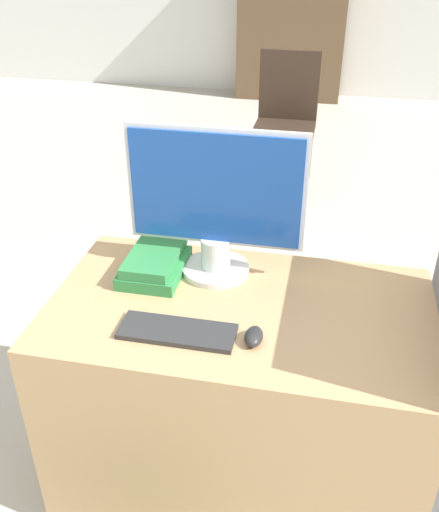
{
  "coord_description": "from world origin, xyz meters",
  "views": [
    {
      "loc": [
        0.22,
        -1.05,
        1.78
      ],
      "look_at": [
        -0.06,
        0.3,
        0.96
      ],
      "focal_mm": 40.0,
      "sensor_mm": 36.0,
      "label": 1
    }
  ],
  "objects_px": {
    "mouse": "(254,336)",
    "keyboard": "(177,332)",
    "far_chair": "(286,114)",
    "book_stack": "(155,263)",
    "monitor": "(216,204)"
  },
  "relations": [
    {
      "from": "book_stack",
      "to": "far_chair",
      "type": "bearing_deg",
      "value": 86.23
    },
    {
      "from": "monitor",
      "to": "far_chair",
      "type": "distance_m",
      "value": 2.63
    },
    {
      "from": "monitor",
      "to": "keyboard",
      "type": "height_order",
      "value": "monitor"
    },
    {
      "from": "mouse",
      "to": "far_chair",
      "type": "xyz_separation_m",
      "value": [
        -0.2,
        2.92,
        -0.25
      ]
    },
    {
      "from": "mouse",
      "to": "keyboard",
      "type": "bearing_deg",
      "value": -177.67
    },
    {
      "from": "mouse",
      "to": "far_chair",
      "type": "bearing_deg",
      "value": 93.96
    },
    {
      "from": "keyboard",
      "to": "book_stack",
      "type": "bearing_deg",
      "value": 117.85
    },
    {
      "from": "keyboard",
      "to": "far_chair",
      "type": "height_order",
      "value": "far_chair"
    },
    {
      "from": "far_chair",
      "to": "book_stack",
      "type": "bearing_deg",
      "value": -140.85
    },
    {
      "from": "monitor",
      "to": "keyboard",
      "type": "xyz_separation_m",
      "value": [
        -0.04,
        -0.35,
        -0.24
      ]
    },
    {
      "from": "book_stack",
      "to": "mouse",
      "type": "bearing_deg",
      "value": -37.75
    },
    {
      "from": "monitor",
      "to": "far_chair",
      "type": "xyz_separation_m",
      "value": [
        -0.02,
        2.58,
        -0.48
      ]
    },
    {
      "from": "mouse",
      "to": "monitor",
      "type": "bearing_deg",
      "value": 117.92
    },
    {
      "from": "monitor",
      "to": "keyboard",
      "type": "distance_m",
      "value": 0.42
    },
    {
      "from": "book_stack",
      "to": "far_chair",
      "type": "xyz_separation_m",
      "value": [
        0.17,
        2.63,
        -0.27
      ]
    }
  ]
}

